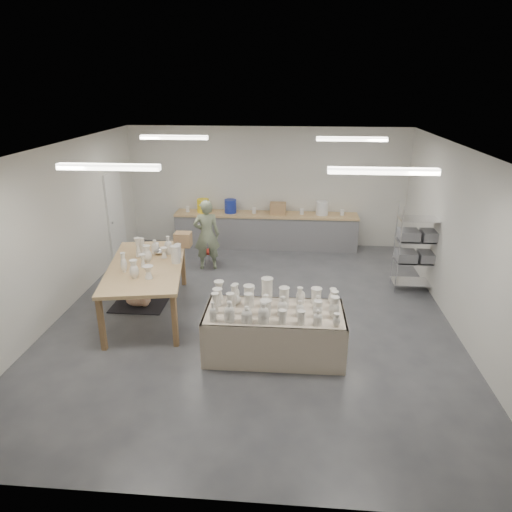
# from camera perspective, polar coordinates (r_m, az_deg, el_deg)

# --- Properties ---
(room) EXTENTS (8.00, 8.02, 3.00)m
(room) POSITION_cam_1_polar(r_m,az_deg,el_deg) (7.79, -1.13, 6.46)
(room) COLOR #424449
(room) RESTS_ON ground
(back_counter) EXTENTS (4.60, 0.60, 1.24)m
(back_counter) POSITION_cam_1_polar(r_m,az_deg,el_deg) (11.66, 1.19, 3.37)
(back_counter) COLOR tan
(back_counter) RESTS_ON ground
(wire_shelf) EXTENTS (0.88, 0.48, 1.80)m
(wire_shelf) POSITION_cam_1_polar(r_m,az_deg,el_deg) (9.68, 19.64, 1.09)
(wire_shelf) COLOR silver
(wire_shelf) RESTS_ON ground
(drying_table) EXTENTS (2.14, 1.03, 1.12)m
(drying_table) POSITION_cam_1_polar(r_m,az_deg,el_deg) (7.12, 2.25, -9.21)
(drying_table) COLOR olive
(drying_table) RESTS_ON ground
(work_table) EXTENTS (1.70, 2.73, 1.33)m
(work_table) POSITION_cam_1_polar(r_m,az_deg,el_deg) (8.44, -13.01, -0.82)
(work_table) COLOR tan
(work_table) RESTS_ON ground
(rug) EXTENTS (1.00, 0.70, 0.02)m
(rug) POSITION_cam_1_polar(r_m,az_deg,el_deg) (9.04, -14.42, -5.99)
(rug) COLOR black
(rug) RESTS_ON ground
(cat) EXTENTS (0.53, 0.42, 0.20)m
(cat) POSITION_cam_1_polar(r_m,az_deg,el_deg) (8.97, -14.38, -5.40)
(cat) COLOR white
(cat) RESTS_ON rug
(potter) EXTENTS (0.65, 0.49, 1.60)m
(potter) POSITION_cam_1_polar(r_m,az_deg,el_deg) (10.27, -6.18, 2.64)
(potter) COLOR gray
(potter) RESTS_ON ground
(red_stool) EXTENTS (0.40, 0.40, 0.32)m
(red_stool) POSITION_cam_1_polar(r_m,az_deg,el_deg) (10.69, -5.81, 0.46)
(red_stool) COLOR #B42319
(red_stool) RESTS_ON ground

